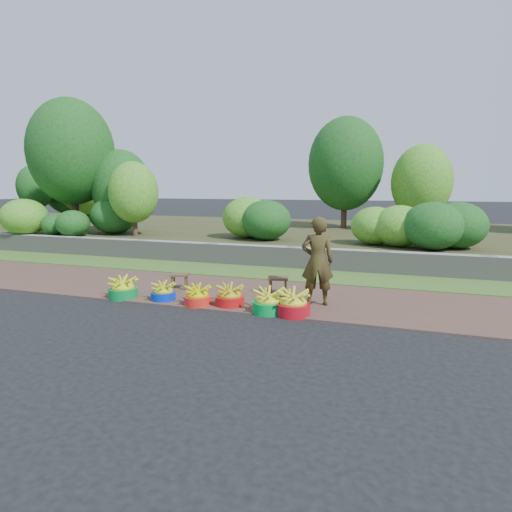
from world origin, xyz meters
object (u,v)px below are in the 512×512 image
(basin_a, at_px, (123,289))
(basin_c, at_px, (198,297))
(basin_e, at_px, (268,302))
(basin_f, at_px, (293,304))
(basin_d, at_px, (230,297))
(stool_left, at_px, (180,277))
(stool_right, at_px, (278,281))
(vendor_woman, at_px, (317,261))
(basin_b, at_px, (163,293))

(basin_a, distance_m, basin_c, 1.55)
(basin_e, height_order, basin_f, basin_f)
(basin_e, bearing_deg, basin_a, 179.43)
(basin_d, relative_size, basin_f, 0.91)
(stool_left, relative_size, stool_right, 0.96)
(stool_left, xyz_separation_m, stool_right, (2.00, 0.22, 0.02))
(basin_c, bearing_deg, vendor_woman, 18.52)
(stool_left, bearing_deg, basin_e, -23.73)
(basin_c, height_order, stool_left, basin_c)
(basin_b, distance_m, basin_f, 2.47)
(basin_e, distance_m, basin_f, 0.42)
(basin_d, distance_m, vendor_woman, 1.64)
(basin_a, height_order, basin_d, basin_a)
(basin_a, xyz_separation_m, vendor_woman, (3.53, 0.66, 0.61))
(basin_b, bearing_deg, basin_f, -2.93)
(basin_a, bearing_deg, basin_c, -0.03)
(basin_f, relative_size, stool_right, 1.29)
(basin_c, distance_m, basin_e, 1.30)
(stool_right, distance_m, vendor_woman, 1.09)
(basin_b, height_order, vendor_woman, vendor_woman)
(basin_a, relative_size, vendor_woman, 0.34)
(basin_a, bearing_deg, vendor_woman, 10.63)
(basin_a, bearing_deg, basin_f, -0.68)
(basin_f, bearing_deg, stool_left, 159.61)
(basin_f, bearing_deg, basin_a, 179.32)
(basin_f, height_order, stool_right, basin_f)
(basin_d, xyz_separation_m, vendor_woman, (1.43, 0.53, 0.62))
(basin_a, height_order, stool_left, basin_a)
(basin_b, xyz_separation_m, basin_f, (2.47, -0.13, 0.04))
(vendor_woman, bearing_deg, basin_d, 6.51)
(basin_d, distance_m, stool_right, 1.17)
(basin_f, xyz_separation_m, vendor_woman, (0.25, 0.70, 0.60))
(basin_a, distance_m, stool_left, 1.15)
(stool_left, height_order, vendor_woman, vendor_woman)
(basin_e, distance_m, stool_left, 2.36)
(stool_right, bearing_deg, basin_d, -120.54)
(basin_a, relative_size, basin_b, 1.17)
(basin_a, relative_size, stool_left, 1.27)
(basin_f, bearing_deg, basin_d, 171.49)
(basin_a, distance_m, basin_f, 3.27)
(basin_b, height_order, basin_f, basin_f)
(basin_e, bearing_deg, basin_b, 176.77)
(basin_c, relative_size, basin_d, 0.94)
(basin_b, height_order, basin_e, basin_e)
(basin_d, bearing_deg, stool_right, 59.46)
(basin_f, bearing_deg, vendor_woman, 70.16)
(stool_left, distance_m, vendor_woman, 2.89)
(basin_d, relative_size, stool_right, 1.16)
(basin_e, xyz_separation_m, stool_right, (-0.16, 1.17, 0.11))
(basin_a, bearing_deg, basin_d, 3.73)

